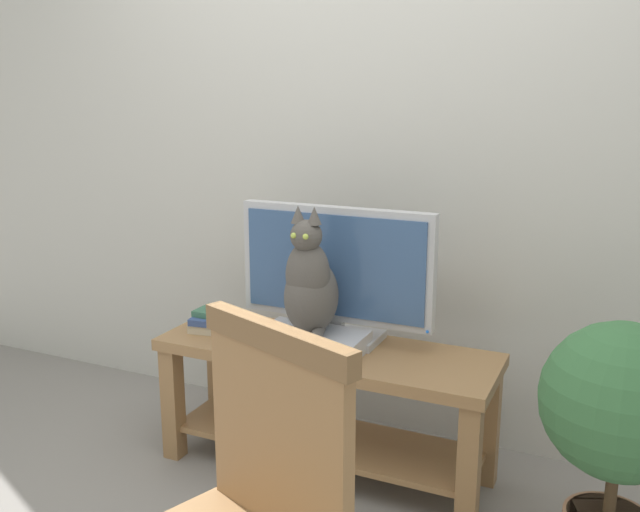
{
  "coord_description": "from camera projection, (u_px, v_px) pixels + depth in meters",
  "views": [
    {
      "loc": [
        1.01,
        -1.66,
        1.46
      ],
      "look_at": [
        -0.01,
        0.55,
        0.88
      ],
      "focal_mm": 38.98,
      "sensor_mm": 36.0,
      "label": 1
    }
  ],
  "objects": [
    {
      "name": "potted_plant",
      "position": [
        619.0,
        421.0,
        2.03
      ],
      "size": [
        0.47,
        0.47,
        0.81
      ],
      "color": "#9E6B4C",
      "rests_on": "ground"
    },
    {
      "name": "tv_stand",
      "position": [
        325.0,
        385.0,
        2.67
      ],
      "size": [
        1.3,
        0.43,
        0.51
      ],
      "color": "olive",
      "rests_on": "ground"
    },
    {
      "name": "cat",
      "position": [
        310.0,
        285.0,
        2.52
      ],
      "size": [
        0.2,
        0.3,
        0.48
      ],
      "color": "#514C47",
      "rests_on": "media_box"
    },
    {
      "name": "media_box",
      "position": [
        311.0,
        341.0,
        2.59
      ],
      "size": [
        0.4,
        0.25,
        0.07
      ],
      "color": "#BCBCC1",
      "rests_on": "tv_stand"
    },
    {
      "name": "book_stack",
      "position": [
        218.0,
        321.0,
        2.81
      ],
      "size": [
        0.23,
        0.19,
        0.09
      ],
      "color": "beige",
      "rests_on": "tv_stand"
    },
    {
      "name": "back_wall",
      "position": [
        379.0,
        105.0,
        2.87
      ],
      "size": [
        7.0,
        0.12,
        2.8
      ],
      "primitive_type": "cube",
      "color": "beige",
      "rests_on": "ground"
    },
    {
      "name": "tv",
      "position": [
        336.0,
        272.0,
        2.65
      ],
      "size": [
        0.78,
        0.2,
        0.52
      ],
      "color": "#B7B7BC",
      "rests_on": "tv_stand"
    }
  ]
}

